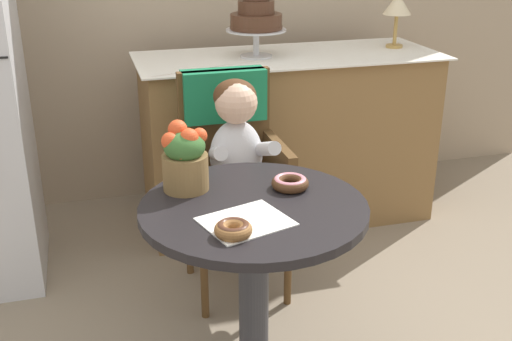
# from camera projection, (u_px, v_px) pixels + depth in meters

# --- Properties ---
(cafe_table) EXTENTS (0.72, 0.72, 0.72)m
(cafe_table) POSITION_uv_depth(u_px,v_px,m) (254.00, 263.00, 2.03)
(cafe_table) COLOR black
(cafe_table) RESTS_ON ground
(wicker_chair) EXTENTS (0.42, 0.45, 0.95)m
(wicker_chair) POSITION_uv_depth(u_px,v_px,m) (230.00, 147.00, 2.67)
(wicker_chair) COLOR brown
(wicker_chair) RESTS_ON ground
(seated_child) EXTENTS (0.27, 0.32, 0.73)m
(seated_child) POSITION_uv_depth(u_px,v_px,m) (238.00, 151.00, 2.52)
(seated_child) COLOR silver
(seated_child) RESTS_ON ground
(paper_napkin) EXTENTS (0.29, 0.26, 0.00)m
(paper_napkin) POSITION_uv_depth(u_px,v_px,m) (246.00, 222.00, 1.83)
(paper_napkin) COLOR white
(paper_napkin) RESTS_ON cafe_table
(donut_front) EXTENTS (0.11, 0.11, 0.04)m
(donut_front) POSITION_uv_depth(u_px,v_px,m) (233.00, 229.00, 1.75)
(donut_front) COLOR #936033
(donut_front) RESTS_ON cafe_table
(donut_mid) EXTENTS (0.12, 0.12, 0.04)m
(donut_mid) POSITION_uv_depth(u_px,v_px,m) (290.00, 182.00, 2.05)
(donut_mid) COLOR #4C2D19
(donut_mid) RESTS_ON cafe_table
(flower_vase) EXTENTS (0.15, 0.15, 0.23)m
(flower_vase) POSITION_uv_depth(u_px,v_px,m) (185.00, 157.00, 2.02)
(flower_vase) COLOR brown
(flower_vase) RESTS_ON cafe_table
(display_counter) EXTENTS (1.56, 0.62, 0.90)m
(display_counter) POSITION_uv_depth(u_px,v_px,m) (288.00, 138.00, 3.35)
(display_counter) COLOR olive
(display_counter) RESTS_ON ground
(tiered_cake_stand) EXTENTS (0.30, 0.30, 0.33)m
(tiered_cake_stand) POSITION_uv_depth(u_px,v_px,m) (256.00, 18.00, 3.06)
(tiered_cake_stand) COLOR silver
(tiered_cake_stand) RESTS_ON display_counter
(table_lamp) EXTENTS (0.15, 0.15, 0.28)m
(table_lamp) POSITION_uv_depth(u_px,v_px,m) (397.00, 6.00, 3.28)
(table_lamp) COLOR #B28C47
(table_lamp) RESTS_ON display_counter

